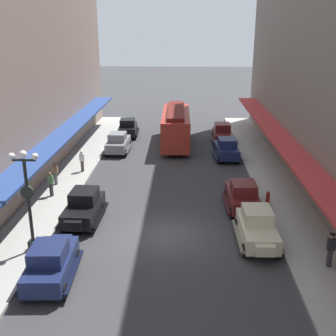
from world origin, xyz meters
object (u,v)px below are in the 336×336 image
parked_car_4 (84,206)px  pedestrian_1 (331,250)px  pedestrian_3 (51,184)px  pedestrian_4 (82,161)px  parked_car_0 (223,133)px  parked_car_6 (51,262)px  parked_car_1 (128,127)px  parked_car_5 (257,226)px  streetcar (176,125)px  lamp_post_with_clock (28,197)px  pedestrian_0 (55,173)px  fire_hydrant (268,197)px  parked_car_2 (118,142)px  parked_car_3 (243,195)px  parked_car_7 (227,148)px

parked_car_4 → pedestrian_1: 13.30m
pedestrian_3 → pedestrian_4: (0.90, 4.92, 0.00)m
parked_car_0 → parked_car_6: bearing=-112.0°
parked_car_1 → parked_car_5: 23.92m
parked_car_4 → streetcar: bearing=73.5°
pedestrian_1 → pedestrian_4: pedestrian_1 is taller
parked_car_5 → pedestrian_4: 15.60m
lamp_post_with_clock → pedestrian_0: 9.36m
lamp_post_with_clock → fire_hydrant: lamp_post_with_clock is taller
pedestrian_4 → parked_car_4: bearing=-76.1°
parked_car_6 → streetcar: 23.20m
parked_car_0 → parked_car_6: (-9.55, -23.58, 0.00)m
parked_car_1 → pedestrian_0: bearing=-102.8°
parked_car_0 → parked_car_4: same height
lamp_post_with_clock → pedestrian_0: (-1.54, 9.01, -2.00)m
pedestrian_3 → parked_car_2: bearing=75.2°
pedestrian_1 → parked_car_6: bearing=-173.7°
streetcar → pedestrian_0: bearing=-126.2°
parked_car_4 → pedestrian_0: size_ratio=2.62×
parked_car_0 → parked_car_2: (-9.60, -3.71, 0.00)m
parked_car_3 → parked_car_5: (0.20, -4.22, 0.00)m
fire_hydrant → pedestrian_4: 14.24m
parked_car_4 → pedestrian_1: bearing=-20.0°
parked_car_0 → parked_car_4: bearing=-118.2°
lamp_post_with_clock → pedestrian_3: (-1.21, 6.91, -2.00)m
parked_car_1 → parked_car_3: 20.03m
parked_car_7 → parked_car_4: bearing=-127.1°
parked_car_2 → lamp_post_with_clock: size_ratio=0.83×
pedestrian_1 → parked_car_3: bearing=115.6°
parked_car_3 → lamp_post_with_clock: 12.57m
parked_car_2 → parked_car_3: (9.48, -11.91, 0.00)m
pedestrian_4 → parked_car_3: bearing=-28.7°
parked_car_4 → parked_car_2: bearing=90.6°
parked_car_7 → pedestrian_4: size_ratio=2.63×
streetcar → pedestrian_0: (-8.22, -11.25, -0.91)m
parked_car_3 → pedestrian_0: 13.06m
parked_car_5 → parked_car_6: size_ratio=0.99×
parked_car_7 → lamp_post_with_clock: (-11.08, -15.94, 2.04)m
streetcar → parked_car_7: bearing=-44.5°
parked_car_2 → pedestrian_0: parked_car_2 is taller
fire_hydrant → pedestrian_1: 7.33m
parked_car_5 → streetcar: 19.46m
parked_car_2 → pedestrian_3: size_ratio=2.62×
parked_car_0 → streetcar: (-4.51, -0.95, 0.96)m
pedestrian_0 → lamp_post_with_clock: bearing=-80.3°
parked_car_6 → fire_hydrant: parked_car_6 is taller
lamp_post_with_clock → pedestrian_4: bearing=91.5°
parked_car_2 → parked_car_7: same height
parked_car_7 → pedestrian_4: parked_car_7 is taller
pedestrian_0 → pedestrian_3: size_ratio=1.00×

